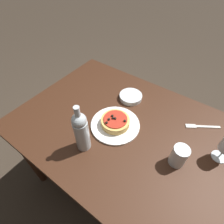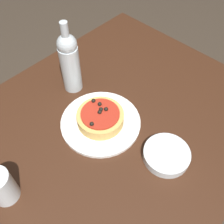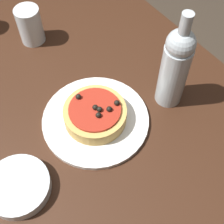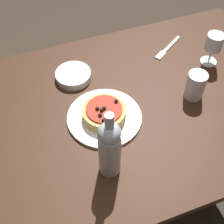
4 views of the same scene
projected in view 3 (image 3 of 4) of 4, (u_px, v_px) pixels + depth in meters
name	position (u px, v px, depth m)	size (l,w,h in m)	color
ground_plane	(85.00, 192.00, 1.47)	(14.00, 14.00, 0.00)	#382D23
dining_table	(69.00, 116.00, 0.92)	(1.36, 0.88, 0.75)	#381E11
dinner_plate	(96.00, 120.00, 0.80)	(0.27, 0.27, 0.01)	white
pizza	(95.00, 114.00, 0.77)	(0.16, 0.16, 0.06)	tan
wine_bottle	(175.00, 67.00, 0.74)	(0.07, 0.07, 0.28)	#B2BCC1
water_cup	(30.00, 25.00, 0.92)	(0.07, 0.07, 0.11)	silver
side_bowl	(18.00, 186.00, 0.69)	(0.14, 0.14, 0.03)	silver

